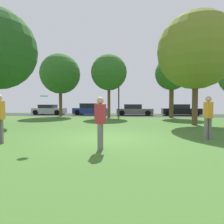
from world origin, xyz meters
name	(u,v)px	position (x,y,z in m)	size (l,w,h in m)	color
ground_plane	(106,138)	(0.00, 0.00, 0.00)	(44.00, 44.00, 0.00)	#3D6628
road_strip	(125,115)	(0.00, 16.00, 0.00)	(44.00, 6.40, 0.01)	#28282B
maple_tree_far	(196,51)	(5.21, 5.66, 4.95)	(5.08, 5.08, 7.50)	brown
oak_tree_left	(60,74)	(-7.18, 12.86, 4.77)	(4.46, 4.46, 7.01)	brown
oak_tree_center	(109,73)	(-1.50, 11.81, 4.64)	(3.69, 3.69, 6.51)	brown
birch_tree_lone	(172,74)	(4.90, 12.36, 4.47)	(3.37, 3.37, 6.20)	brown
person_catcher	(100,121)	(0.12, -1.88, 0.91)	(0.34, 0.30, 1.65)	slate
person_bystander	(208,115)	(4.11, 0.27, 0.97)	(0.29, 0.37, 1.74)	slate
frisbee_disc	(44,96)	(-1.81, -1.70, 1.69)	(0.38, 0.38, 0.03)	#2DB2E0
parked_car_silver	(49,110)	(-10.09, 16.09, 0.61)	(4.10, 2.11, 1.31)	#B7B7BC
parked_car_blue	(91,110)	(-4.49, 16.16, 0.67)	(4.42, 2.10, 1.47)	#233893
parked_car_grey	(134,110)	(1.12, 15.68, 0.62)	(4.35, 1.96, 1.36)	slate
parked_car_black	(180,110)	(6.73, 16.32, 0.63)	(4.48, 2.08, 1.36)	black
street_lamp_post	(119,96)	(-0.51, 12.20, 2.25)	(0.14, 0.14, 4.50)	#2D2D33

